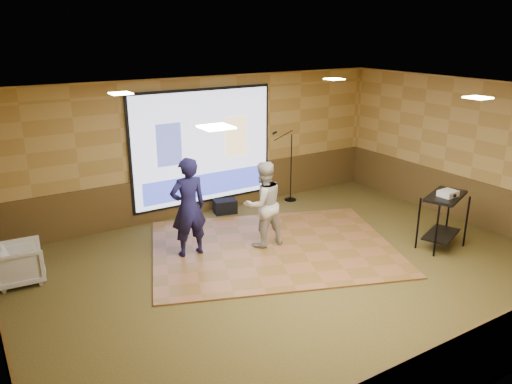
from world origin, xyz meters
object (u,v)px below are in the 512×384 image
av_table (444,210)px  banquet_chair (20,263)px  player_left (188,207)px  duffel_bag (225,206)px  player_right (263,204)px  projector_screen (203,148)px  dance_floor (273,247)px  mic_stand (289,181)px  projector (448,193)px

av_table → banquet_chair: (-6.94, 2.69, -0.42)m
player_left → duffel_bag: size_ratio=3.74×
player_left → duffel_bag: bearing=-132.7°
player_right → av_table: 3.36m
player_left → av_table: 4.71m
projector_screen → dance_floor: size_ratio=0.74×
dance_floor → banquet_chair: banquet_chair is taller
projector_screen → mic_stand: projector_screen is taller
mic_stand → duffel_bag: mic_stand is taller
dance_floor → player_right: bearing=119.7°
player_left → banquet_chair: bearing=-9.1°
dance_floor → mic_stand: bearing=48.7°
projector → mic_stand: (-0.85, 3.77, -0.61)m
mic_stand → player_right: bearing=-115.9°
projector_screen → duffel_bag: bearing=-40.1°
player_left → player_right: (1.36, -0.34, -0.09)m
projector → banquet_chair: bearing=154.7°
player_right → banquet_chair: (-4.11, 0.89, -0.52)m
duffel_bag → projector: bearing=-56.4°
projector_screen → player_right: projector_screen is taller
dance_floor → player_right: player_right is taller
mic_stand → projector: bearing=-57.6°
player_right → projector: size_ratio=5.11×
player_left → player_right: bearing=167.8°
projector → banquet_chair: size_ratio=0.44×
dance_floor → duffel_bag: size_ratio=9.18×
projector → mic_stand: mic_stand is taller
banquet_chair → duffel_bag: 4.48m
dance_floor → duffel_bag: 2.15m
player_right → mic_stand: (1.93, 1.90, -0.35)m
projector_screen → av_table: (2.94, -4.05, -0.72)m
banquet_chair → projector_screen: bearing=-67.0°
player_left → projector: 4.70m
projector_screen → player_left: size_ratio=1.83×
banquet_chair → av_table: bearing=-106.9°
dance_floor → mic_stand: size_ratio=2.56×
banquet_chair → player_left: bearing=-96.9°
player_left → mic_stand: bearing=-152.7°
player_right → duffel_bag: 2.09m
banquet_chair → projector: bearing=-107.6°
mic_stand → av_table: bearing=-56.7°
projector_screen → mic_stand: size_ratio=1.91×
av_table → duffel_bag: bearing=124.6°
av_table → duffel_bag: av_table is taller
player_left → dance_floor: bearing=162.1°
av_table → mic_stand: (-0.90, 3.70, -0.26)m
projector → player_right: bearing=142.5°
av_table → projector: 0.36m
player_left → projector: size_ratio=5.69×
projector → duffel_bag: projector is taller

